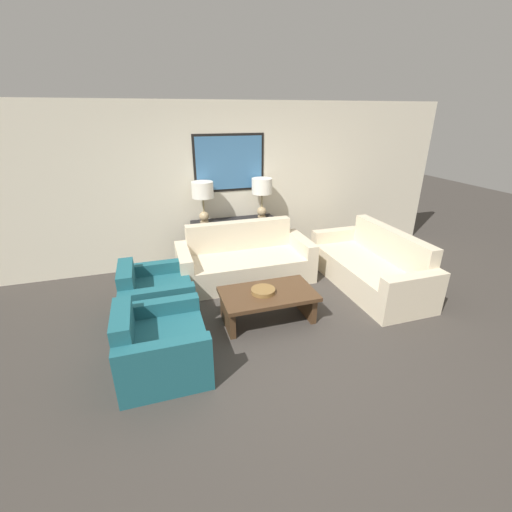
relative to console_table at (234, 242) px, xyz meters
name	(u,v)px	position (x,y,z in m)	size (l,w,h in m)	color
ground_plane	(282,337)	(0.00, -2.28, -0.40)	(20.00, 20.00, 0.00)	#3D3833
back_wall	(229,185)	(0.00, 0.26, 0.93)	(8.01, 0.12, 2.65)	beige
console_table	(234,242)	(0.00, 0.00, 0.00)	(1.42, 0.37, 0.79)	black
table_lamp_left	(203,194)	(-0.50, 0.00, 0.88)	(0.34, 0.34, 0.67)	tan
table_lamp_right	(262,190)	(0.50, 0.00, 0.88)	(0.34, 0.34, 0.67)	tan
couch_by_back_wall	(245,262)	(0.00, -0.64, -0.11)	(2.06, 0.91, 0.86)	beige
couch_by_side	(371,268)	(1.77, -1.44, -0.11)	(0.91, 2.06, 0.86)	beige
coffee_table	(268,300)	(-0.04, -1.88, -0.10)	(1.17, 0.68, 0.40)	#4C331E
decorative_bowl	(263,291)	(-0.11, -1.88, 0.03)	(0.30, 0.30, 0.05)	olive
armchair_near_back_wall	(156,297)	(-1.39, -1.35, -0.12)	(0.87, 0.91, 0.74)	#1E5B66
armchair_near_camera	(160,347)	(-1.39, -2.41, -0.12)	(0.87, 0.91, 0.74)	#1E5B66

